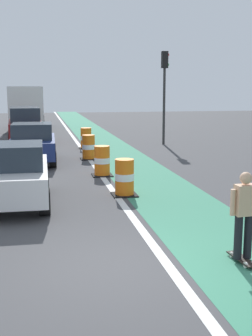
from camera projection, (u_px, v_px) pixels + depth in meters
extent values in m
plane|color=#424244|center=(118.00, 267.00, 7.98)|extent=(100.00, 100.00, 0.00)
cube|color=#387F60|center=(123.00, 159.00, 20.02)|extent=(2.50, 80.00, 0.01)
cube|color=silver|center=(90.00, 160.00, 19.74)|extent=(0.20, 80.00, 0.01)
cube|color=black|center=(242.00, 259.00, 8.19)|extent=(0.28, 0.81, 0.02)
cylinder|color=silver|center=(231.00, 255.00, 8.42)|extent=(0.05, 0.11, 0.11)
cylinder|color=silver|center=(239.00, 254.00, 8.46)|extent=(0.05, 0.11, 0.11)
cylinder|color=silver|center=(246.00, 265.00, 7.93)|extent=(0.05, 0.11, 0.11)
cylinder|color=black|center=(238.00, 237.00, 8.09)|extent=(0.15, 0.15, 0.82)
cylinder|color=black|center=(248.00, 236.00, 8.14)|extent=(0.15, 0.15, 0.82)
cube|color=tan|center=(245.00, 200.00, 7.99)|extent=(0.37, 0.25, 0.56)
cylinder|color=tan|center=(233.00, 202.00, 7.94)|extent=(0.09, 0.09, 0.48)
sphere|color=tan|center=(246.00, 178.00, 7.92)|extent=(0.22, 0.22, 0.22)
cube|color=silver|center=(13.00, 179.00, 12.19)|extent=(1.89, 4.12, 0.72)
cube|color=#232D38|center=(12.00, 156.00, 11.83)|extent=(1.64, 1.74, 0.64)
cylinder|color=black|center=(44.00, 181.00, 13.63)|extent=(0.29, 0.68, 0.68)
cylinder|color=black|center=(45.00, 202.00, 11.17)|extent=(0.29, 0.68, 0.68)
cube|color=navy|center=(33.00, 146.00, 18.90)|extent=(1.96, 4.15, 0.72)
cube|color=#232D38|center=(32.00, 131.00, 18.53)|extent=(1.67, 1.77, 0.64)
cylinder|color=black|center=(16.00, 151.00, 20.06)|extent=(0.30, 0.69, 0.68)
cylinder|color=black|center=(53.00, 150.00, 20.33)|extent=(0.30, 0.69, 0.68)
cylinder|color=black|center=(11.00, 160.00, 17.59)|extent=(0.30, 0.69, 0.68)
cylinder|color=black|center=(53.00, 159.00, 17.86)|extent=(0.30, 0.69, 0.68)
cube|color=maroon|center=(25.00, 129.00, 25.84)|extent=(2.05, 4.68, 0.90)
cube|color=#232D38|center=(25.00, 114.00, 25.69)|extent=(1.75, 2.92, 0.80)
cylinder|color=black|center=(11.00, 135.00, 27.09)|extent=(0.31, 0.69, 0.68)
cylinder|color=black|center=(39.00, 134.00, 27.47)|extent=(0.31, 0.69, 0.68)
cylinder|color=black|center=(11.00, 140.00, 24.36)|extent=(0.31, 0.69, 0.68)
cylinder|color=black|center=(41.00, 139.00, 24.75)|extent=(0.31, 0.69, 0.68)
cylinder|color=orange|center=(124.00, 187.00, 13.24)|extent=(0.56, 0.56, 0.42)
cylinder|color=white|center=(124.00, 177.00, 13.18)|extent=(0.57, 0.57, 0.21)
cylinder|color=orange|center=(124.00, 166.00, 13.13)|extent=(0.56, 0.56, 0.42)
cube|color=black|center=(124.00, 195.00, 13.28)|extent=(0.73, 0.73, 0.04)
cylinder|color=orange|center=(102.00, 169.00, 16.19)|extent=(0.56, 0.56, 0.42)
cylinder|color=white|center=(102.00, 160.00, 16.14)|extent=(0.57, 0.57, 0.21)
cylinder|color=orange|center=(102.00, 152.00, 16.08)|extent=(0.56, 0.56, 0.42)
cube|color=black|center=(102.00, 175.00, 16.23)|extent=(0.73, 0.73, 0.04)
cylinder|color=orange|center=(89.00, 154.00, 19.90)|extent=(0.56, 0.56, 0.42)
cylinder|color=white|center=(89.00, 147.00, 19.84)|extent=(0.57, 0.57, 0.21)
cylinder|color=orange|center=(88.00, 140.00, 19.78)|extent=(0.56, 0.56, 0.42)
cube|color=black|center=(89.00, 159.00, 19.94)|extent=(0.73, 0.73, 0.04)
cylinder|color=orange|center=(86.00, 144.00, 23.36)|extent=(0.56, 0.56, 0.42)
cylinder|color=white|center=(86.00, 138.00, 23.30)|extent=(0.57, 0.57, 0.21)
cylinder|color=orange|center=(86.00, 132.00, 23.24)|extent=(0.56, 0.56, 0.42)
cube|color=black|center=(86.00, 148.00, 23.40)|extent=(0.73, 0.73, 0.04)
cube|color=silver|center=(27.00, 104.00, 31.94)|extent=(2.37, 5.63, 2.50)
cube|color=#19478C|center=(29.00, 108.00, 35.75)|extent=(2.22, 1.93, 2.10)
cylinder|color=black|center=(16.00, 122.00, 35.56)|extent=(0.31, 0.96, 0.96)
cylinder|color=black|center=(42.00, 121.00, 35.92)|extent=(0.31, 0.96, 0.96)
cylinder|color=black|center=(12.00, 127.00, 30.67)|extent=(0.31, 0.96, 0.96)
cylinder|color=black|center=(42.00, 127.00, 31.04)|extent=(0.31, 0.96, 0.96)
cylinder|color=#2D2D2D|center=(164.00, 107.00, 24.76)|extent=(0.14, 0.14, 4.20)
cube|color=black|center=(165.00, 60.00, 24.30)|extent=(0.32, 0.32, 0.90)
sphere|color=red|center=(168.00, 55.00, 24.29)|extent=(0.16, 0.16, 0.16)
sphere|color=green|center=(168.00, 65.00, 24.38)|extent=(0.16, 0.16, 0.16)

